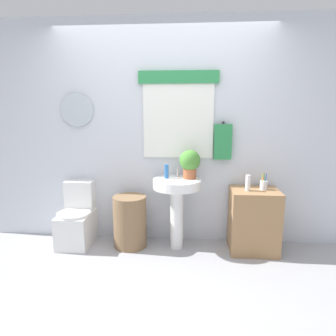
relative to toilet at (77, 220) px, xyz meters
name	(u,v)px	position (x,y,z in m)	size (l,w,h in m)	color
ground_plane	(152,289)	(1.01, -0.89, -0.28)	(8.00, 8.00, 0.00)	#A3A3A8
back_wall	(164,133)	(1.01, 0.26, 1.02)	(4.40, 0.18, 2.60)	silver
toilet	(77,220)	(0.00, 0.00, 0.00)	(0.38, 0.51, 0.75)	white
laundry_hamper	(130,221)	(0.64, -0.04, 0.02)	(0.38, 0.38, 0.60)	#846647
pedestal_sink	(177,196)	(1.18, -0.04, 0.33)	(0.54, 0.54, 0.81)	white
faucet	(177,173)	(1.18, 0.08, 0.58)	(0.03, 0.03, 0.10)	silver
wooden_cabinet	(254,220)	(2.05, -0.04, 0.07)	(0.52, 0.44, 0.71)	#9E754C
soap_bottle	(167,171)	(1.06, 0.01, 0.61)	(0.05, 0.05, 0.16)	#2D6BB7
potted_plant	(190,162)	(1.32, 0.02, 0.71)	(0.23, 0.23, 0.32)	#AD5B38
lotion_bottle	(248,183)	(1.96, -0.08, 0.51)	(0.05, 0.05, 0.17)	white
toothbrush_cup	(264,185)	(2.14, -0.02, 0.48)	(0.08, 0.08, 0.19)	silver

